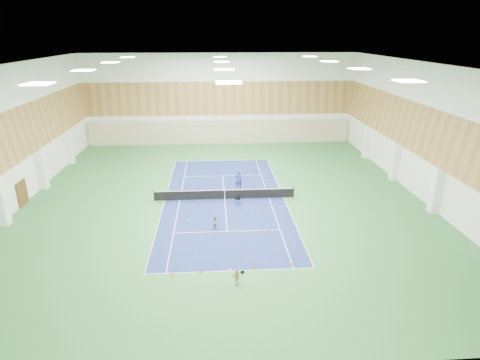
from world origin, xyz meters
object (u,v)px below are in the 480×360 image
at_px(tennis_net, 225,194).
at_px(child_court, 216,223).
at_px(coach, 238,180).
at_px(ball_cart, 238,200).
at_px(child_apron, 237,277).

xyz_separation_m(tennis_net, child_court, (-0.88, -5.97, 0.04)).
bearing_deg(coach, ball_cart, 75.32).
bearing_deg(child_apron, coach, 63.62).
height_order(coach, child_apron, coach).
bearing_deg(child_court, coach, 40.18).
bearing_deg(ball_cart, child_apron, -81.72).
height_order(coach, child_court, coach).
relative_size(tennis_net, child_court, 10.91).
distance_m(tennis_net, ball_cart, 1.71).
bearing_deg(ball_cart, tennis_net, 143.57).
distance_m(child_court, child_apron, 7.50).
bearing_deg(coach, child_court, 64.67).
distance_m(coach, child_apron, 15.94).
height_order(child_court, ball_cart, child_court).
xyz_separation_m(child_apron, ball_cart, (0.80, 12.10, -0.13)).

